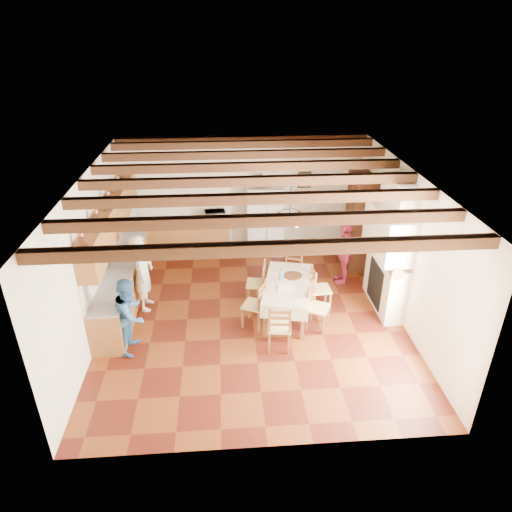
{
  "coord_description": "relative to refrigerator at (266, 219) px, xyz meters",
  "views": [
    {
      "loc": [
        -0.51,
        -7.78,
        5.45
      ],
      "look_at": [
        0.1,
        0.3,
        1.25
      ],
      "focal_mm": 32.0,
      "sensor_mm": 36.0,
      "label": 1
    }
  ],
  "objects": [
    {
      "name": "chair_end_far",
      "position": [
        0.43,
        -1.9,
        -0.43
      ],
      "size": [
        0.53,
        0.52,
        0.96
      ],
      "primitive_type": null,
      "rotation": [
        0.0,
        0.0,
        -0.34
      ],
      "color": "brown",
      "rests_on": "floor"
    },
    {
      "name": "refrigerator",
      "position": [
        0.0,
        0.0,
        0.0
      ],
      "size": [
        0.97,
        0.83,
        1.81
      ],
      "primitive_type": "cube",
      "rotation": [
        0.0,
        0.0,
        -0.09
      ],
      "color": "silver",
      "rests_on": "floor"
    },
    {
      "name": "ceiling",
      "position": [
        -0.55,
        -3.0,
        2.1
      ],
      "size": [
        6.0,
        6.5,
        0.02
      ],
      "primitive_type": "cube",
      "color": "white",
      "rests_on": "ground"
    },
    {
      "name": "chandelier",
      "position": [
        0.16,
        -2.98,
        1.34
      ],
      "size": [
        0.47,
        0.47,
        0.03
      ],
      "primitive_type": "torus",
      "color": "black",
      "rests_on": "ground"
    },
    {
      "name": "fireplace",
      "position": [
        2.17,
        -2.8,
        0.49
      ],
      "size": [
        0.56,
        1.6,
        2.8
      ],
      "primitive_type": null,
      "color": "beige",
      "rests_on": "ground"
    },
    {
      "name": "chair_left_far",
      "position": [
        -0.43,
        -2.45,
        -0.43
      ],
      "size": [
        0.46,
        0.48,
        0.96
      ],
      "primitive_type": null,
      "rotation": [
        0.0,
        0.0,
        -1.73
      ],
      "color": "brown",
      "rests_on": "floor"
    },
    {
      "name": "chair_end_near",
      "position": [
        -0.12,
        -4.03,
        -0.43
      ],
      "size": [
        0.47,
        0.45,
        0.96
      ],
      "primitive_type": null,
      "rotation": [
        0.0,
        0.0,
        3.01
      ],
      "color": "brown",
      "rests_on": "floor"
    },
    {
      "name": "chair_left_near",
      "position": [
        -0.54,
        -3.26,
        -0.43
      ],
      "size": [
        0.54,
        0.55,
        0.96
      ],
      "primitive_type": null,
      "rotation": [
        0.0,
        0.0,
        -2.01
      ],
      "color": "brown",
      "rests_on": "floor"
    },
    {
      "name": "upper_cabinets",
      "position": [
        -3.38,
        -1.95,
        0.94
      ],
      "size": [
        0.35,
        4.2,
        0.7
      ],
      "primitive_type": "cube",
      "color": "brown",
      "rests_on": "ground"
    },
    {
      "name": "ceiling_beams",
      "position": [
        -0.55,
        -3.0,
        2.0
      ],
      "size": [
        6.0,
        6.3,
        0.16
      ],
      "primitive_type": null,
      "color": "#331F0F",
      "rests_on": "ground"
    },
    {
      "name": "person_man",
      "position": [
        -2.77,
        -2.46,
        -0.07
      ],
      "size": [
        0.41,
        0.62,
        1.68
      ],
      "primitive_type": "imported",
      "rotation": [
        0.0,
        0.0,
        1.55
      ],
      "color": "beige",
      "rests_on": "floor"
    },
    {
      "name": "fridge_vase",
      "position": [
        -0.13,
        0.0,
        1.05
      ],
      "size": [
        0.35,
        0.35,
        0.29
      ],
      "primitive_type": "imported",
      "rotation": [
        0.0,
        0.0,
        -0.32
      ],
      "color": "#34190F",
      "rests_on": "refrigerator"
    },
    {
      "name": "lower_cabinets_left",
      "position": [
        -3.25,
        -1.95,
        -0.48
      ],
      "size": [
        0.6,
        4.3,
        0.86
      ],
      "primitive_type": "cube",
      "color": "brown",
      "rests_on": "ground"
    },
    {
      "name": "hutch",
      "position": [
        2.2,
        -0.77,
        0.22
      ],
      "size": [
        0.64,
        1.29,
        2.26
      ],
      "primitive_type": null,
      "rotation": [
        0.0,
        0.0,
        -0.1
      ],
      "color": "#34190F",
      "rests_on": "floor"
    },
    {
      "name": "wall_right",
      "position": [
        2.46,
        -3.0,
        0.59
      ],
      "size": [
        0.02,
        6.5,
        3.0
      ],
      "primitive_type": "cube",
      "color": "beige",
      "rests_on": "ground"
    },
    {
      "name": "chair_right_near",
      "position": [
        0.71,
        -3.46,
        -0.43
      ],
      "size": [
        0.54,
        0.55,
        0.96
      ],
      "primitive_type": null,
      "rotation": [
        0.0,
        0.0,
        1.14
      ],
      "color": "brown",
      "rests_on": "floor"
    },
    {
      "name": "countertop_back",
      "position": [
        -2.1,
        -0.05,
        -0.03
      ],
      "size": [
        2.34,
        0.62,
        0.04
      ],
      "primitive_type": "cube",
      "color": "slate",
      "rests_on": "lower_cabinets_back"
    },
    {
      "name": "backsplash_back",
      "position": [
        -2.1,
        0.24,
        0.29
      ],
      "size": [
        2.3,
        0.03,
        0.6
      ],
      "primitive_type": "cube",
      "color": "beige",
      "rests_on": "ground"
    },
    {
      "name": "microwave",
      "position": [
        -1.28,
        -0.05,
        0.13
      ],
      "size": [
        0.54,
        0.4,
        0.28
      ],
      "primitive_type": "imported",
      "rotation": [
        0.0,
        0.0,
        0.12
      ],
      "color": "silver",
      "rests_on": "countertop_back"
    },
    {
      "name": "dining_table",
      "position": [
        0.16,
        -2.98,
        -0.23
      ],
      "size": [
        1.23,
        1.88,
        0.76
      ],
      "rotation": [
        0.0,
        0.0,
        -0.21
      ],
      "color": "beige",
      "rests_on": "floor"
    },
    {
      "name": "wall_left",
      "position": [
        -3.56,
        -3.0,
        0.59
      ],
      "size": [
        0.02,
        6.5,
        3.0
      ],
      "primitive_type": "cube",
      "color": "beige",
      "rests_on": "ground"
    },
    {
      "name": "lower_cabinets_back",
      "position": [
        -2.1,
        -0.05,
        -0.48
      ],
      "size": [
        2.3,
        0.6,
        0.86
      ],
      "primitive_type": "cube",
      "color": "brown",
      "rests_on": "ground"
    },
    {
      "name": "person_woman_red",
      "position": [
        1.63,
        -1.73,
        -0.15
      ],
      "size": [
        0.5,
        0.93,
        1.51
      ],
      "primitive_type": "imported",
      "rotation": [
        0.0,
        0.0,
        -1.73
      ],
      "color": "#A32940",
      "rests_on": "floor"
    },
    {
      "name": "countertop_left",
      "position": [
        -3.25,
        -1.95,
        -0.03
      ],
      "size": [
        0.62,
        4.3,
        0.04
      ],
      "primitive_type": "cube",
      "color": "slate",
      "rests_on": "lower_cabinets_left"
    },
    {
      "name": "chair_right_far",
      "position": [
        0.9,
        -2.77,
        -0.43
      ],
      "size": [
        0.42,
        0.44,
        0.96
      ],
      "primitive_type": null,
      "rotation": [
        0.0,
        0.0,
        1.62
      ],
      "color": "brown",
      "rests_on": "floor"
    },
    {
      "name": "wall_front",
      "position": [
        -0.55,
        -6.26,
        0.59
      ],
      "size": [
        6.0,
        0.02,
        3.0
      ],
      "primitive_type": "cube",
      "color": "beige",
      "rests_on": "ground"
    },
    {
      "name": "person_woman_blue",
      "position": [
        -2.8,
        -3.83,
        -0.18
      ],
      "size": [
        0.66,
        0.79,
        1.46
      ],
      "primitive_type": "imported",
      "rotation": [
        0.0,
        0.0,
        1.41
      ],
      "color": "#2E5B8D",
      "rests_on": "floor"
    },
    {
      "name": "backsplash_left",
      "position": [
        -3.54,
        -1.95,
        0.29
      ],
      "size": [
        0.03,
        4.3,
        0.6
      ],
      "primitive_type": "cube",
      "color": "beige",
      "rests_on": "ground"
    },
    {
      "name": "wall_back",
      "position": [
        -0.55,
        0.26,
        0.59
      ],
      "size": [
        6.0,
        0.02,
        3.0
      ],
      "primitive_type": "cube",
      "color": "beige",
      "rests_on": "ground"
    },
    {
      "name": "wall_picture",
      "position": [
        1.0,
        0.23,
        0.94
      ],
      "size": [
        0.34,
        0.03,
        0.42
      ],
      "primitive_type": "cube",
      "color": "black",
      "rests_on": "ground"
    },
    {
      "name": "floor",
      "position": [
        -0.55,
        -3.0,
        -0.92
      ],
      "size": [
        6.0,
        6.5,
        0.02
      ],
      "primitive_type": "cube",
      "color": "#47160C",
      "rests_on": "ground"
    }
  ]
}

